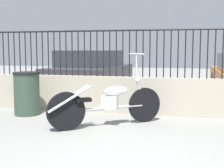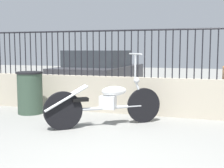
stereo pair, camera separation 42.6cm
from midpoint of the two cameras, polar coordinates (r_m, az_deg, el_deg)
The scene contains 5 objects.
low_wall at distance 6.59m, azimuth 9.60°, elevation -2.29°, with size 10.36×0.18×0.79m.
fence_railing at distance 6.51m, azimuth 9.76°, elevation 6.56°, with size 10.36×0.04×1.00m.
motorcycle_silver at distance 5.56m, azimuth 0.06°, elevation -3.57°, with size 1.79×1.45×1.31m.
trash_bin at distance 6.86m, azimuth -13.05°, elevation -1.55°, with size 0.56×0.56×0.90m.
car_dark_grey at distance 10.19m, azimuth -1.02°, elevation 2.41°, with size 1.98×3.99×1.34m.
Camera 2 is at (1.18, -3.21, 1.38)m, focal length 50.00 mm.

